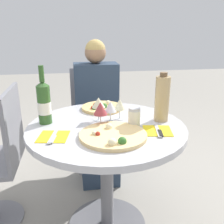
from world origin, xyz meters
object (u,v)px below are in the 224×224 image
seated_diner (98,120)px  chair_behind_diner (96,121)px  tall_carafe (162,98)px  pizza_large (113,135)px  dining_table (107,150)px  wine_bottle (44,103)px

seated_diner → chair_behind_diner: bearing=-90.0°
seated_diner → tall_carafe: (0.32, -0.62, 0.35)m
tall_carafe → pizza_large: bearing=-148.8°
dining_table → tall_carafe: bearing=4.6°
chair_behind_diner → seated_diner: seated_diner is taller
chair_behind_diner → tall_carafe: 0.94m
chair_behind_diner → wine_bottle: bearing=62.5°
dining_table → chair_behind_diner: size_ratio=1.00×
pizza_large → wine_bottle: (-0.36, 0.27, 0.11)m
seated_diner → pizza_large: seated_diner is taller
dining_table → tall_carafe: size_ratio=3.12×
dining_table → wine_bottle: size_ratio=2.69×
dining_table → chair_behind_diner: 0.81m
tall_carafe → wine_bottle: bearing=174.2°
chair_behind_diner → pizza_large: 1.02m
pizza_large → wine_bottle: size_ratio=1.03×
dining_table → pizza_large: pizza_large is taller
seated_diner → wine_bottle: 0.74m
dining_table → wine_bottle: 0.46m
chair_behind_diner → tall_carafe: size_ratio=3.13×
wine_bottle → pizza_large: bearing=-36.8°
chair_behind_diner → pizza_large: (-0.01, -0.97, 0.29)m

